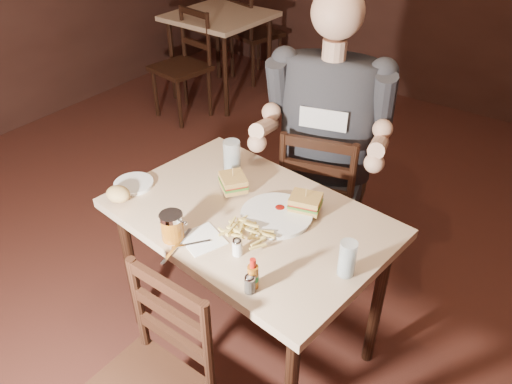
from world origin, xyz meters
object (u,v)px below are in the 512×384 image
Objects in this scene: main_table at (249,231)px; hot_sauce at (253,273)px; bg_chair_far at (256,33)px; glass_left at (232,156)px; side_plate at (134,185)px; diner at (328,107)px; syrup_dispenser at (172,227)px; dinner_plate at (276,216)px; glass_right at (347,259)px; chair_far at (321,197)px; bg_chair_near at (180,68)px; bg_table at (220,24)px.

hot_sauce reaches higher than main_table.
glass_left is at bearing 139.15° from bg_chair_far.
side_plate is at bearing -126.59° from glass_left.
diner is at bearing 57.52° from glass_left.
hot_sauce is 0.39m from syrup_dispenser.
glass_right is (0.37, -0.12, 0.06)m from dinner_plate.
syrup_dispenser is (1.79, -3.04, 0.37)m from bg_chair_far.
syrup_dispenser is at bearing 175.84° from hot_sauce.
glass_left is (-0.26, 0.23, 0.16)m from main_table.
chair_far is 3.22× the size of dinner_plate.
side_plate is (-0.39, 0.16, -0.05)m from syrup_dispenser.
syrup_dispenser is (0.12, -0.52, -0.01)m from glass_left.
bg_chair_far is 6.47× the size of glass_left.
glass_left is 0.53m from syrup_dispenser.
diner reaches higher than chair_far.
side_plate is (-0.78, 0.19, -0.05)m from hot_sauce.
bg_chair_near is at bearing 128.36° from side_plate.
bg_table is at bearing 133.40° from dinner_plate.
bg_table is at bearing 136.57° from glass_right.
bg_chair_far is at bearing 126.99° from dinner_plate.
bg_table is 4.95× the size of side_plate.
glass_left reaches higher than syrup_dispenser.
main_table is at bearing -32.03° from bg_chair_near.
glass_left is at bearing 45.84° from chair_far.
chair_far is 0.85× the size of diner.
hot_sauce is at bearing -51.73° from main_table.
dinner_plate reaches higher than main_table.
hot_sauce is at bearing -33.56° from bg_chair_near.
glass_left is 0.80m from glass_right.
glass_left is (-0.24, -0.45, 0.39)m from chair_far.
dinner_plate is 0.65m from side_plate.
glass_right is at bearing 146.00° from bg_chair_far.
glass_left is at bearing 110.06° from syrup_dispenser.
bg_table is 3.32m from glass_right.
side_plate is at bearing -177.20° from glass_right.
glass_right is at bearing 106.81° from chair_far.
bg_chair_far is 3.40m from dinner_plate.
glass_right is (2.41, -1.73, 0.39)m from bg_chair_near.
glass_right is (0.74, -0.31, -0.00)m from glass_left.
syrup_dispenser is at bearing -38.79° from bg_chair_near.
main_table is 1.12× the size of diner.
bg_chair_near reaches higher than side_plate.
chair_far is 0.73m from dinner_plate.
bg_chair_far is at bearing -63.55° from chair_far.
bg_chair_far reaches higher than syrup_dispenser.
bg_chair_far is (0.00, 0.55, -0.22)m from bg_table.
bg_chair_far reaches higher than glass_right.
bg_chair_far is 5.56× the size of side_plate.
bg_table is 0.60m from bg_chair_near.
main_table is 8.32× the size of glass_left.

